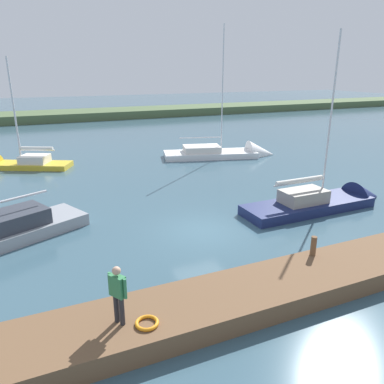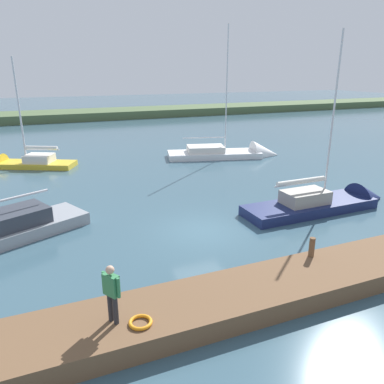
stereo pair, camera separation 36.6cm
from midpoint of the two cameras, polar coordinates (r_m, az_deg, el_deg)
ground_plane at (r=17.65m, az=1.17°, el=-6.00°), size 200.00×200.00×0.00m
far_shoreline at (r=61.38m, az=-17.46°, el=10.69°), size 180.00×8.00×2.40m
dock_pier at (r=13.07m, az=12.26°, el=-14.16°), size 21.69×2.45×0.67m
mooring_post_far at (r=14.54m, az=17.51°, el=-7.93°), size 0.21×0.21×0.75m
life_ring_buoy at (r=10.76m, az=-7.98°, el=-19.35°), size 0.66×0.66×0.10m
sailboat_behind_pier at (r=32.13m, az=-25.97°, el=3.67°), size 7.53×5.08×9.14m
sailboat_far_right at (r=32.91m, az=5.71°, el=5.70°), size 10.11×4.98×11.97m
sailboat_near_dock at (r=21.94m, az=19.81°, el=-1.71°), size 9.09×2.30×10.16m
person_on_dock at (r=10.40m, az=-12.38°, el=-14.69°), size 0.43×0.57×1.73m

